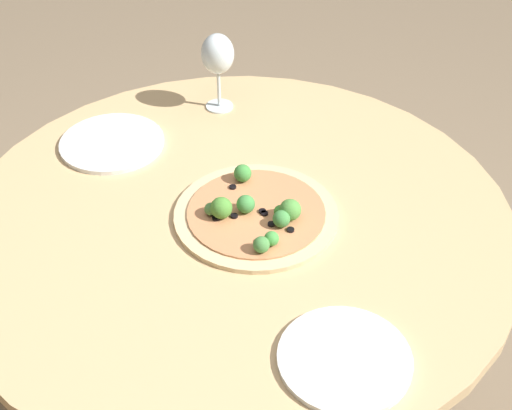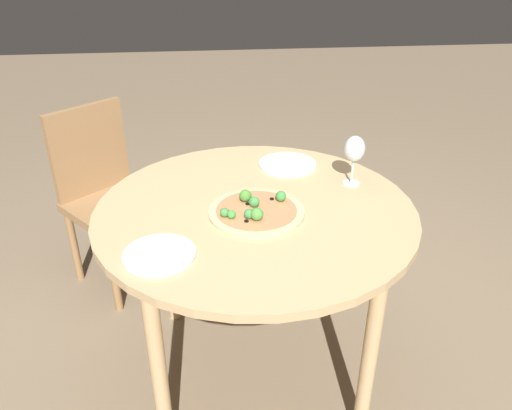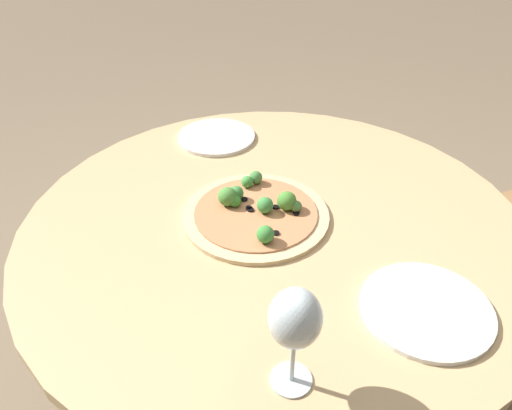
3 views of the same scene
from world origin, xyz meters
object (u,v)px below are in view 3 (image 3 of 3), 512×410
Objects in this scene: wine_glass at (295,321)px; pizza at (256,211)px; plate_far at (426,309)px; plate_near at (216,137)px.

pizza is at bearing 25.66° from wine_glass.
plate_near is at bearing 51.18° from plate_far.
pizza is 1.51× the size of plate_near.
plate_far is (0.20, -0.18, -0.13)m from wine_glass.
plate_far is (-0.16, -0.36, -0.01)m from pizza.
plate_near is 0.73m from plate_far.
wine_glass reaches higher than pizza.
pizza is 1.39× the size of plate_far.
plate_near is 0.92× the size of plate_far.
pizza is 0.36m from plate_near.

